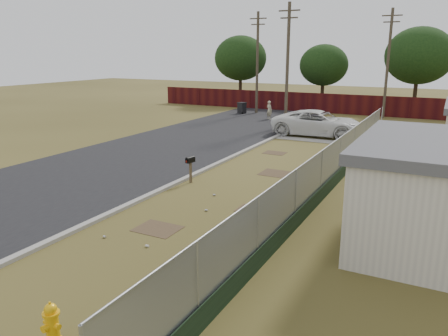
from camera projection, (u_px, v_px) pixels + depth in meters
The scene contains 12 objects.
ground at pixel (245, 190), 17.96m from camera, with size 120.00×120.00×0.00m, color brown.
street at pixel (202, 141), 27.87m from camera, with size 15.10×60.00×0.12m.
chainlink_fence at pixel (328, 175), 17.25m from camera, with size 0.10×27.06×2.02m.
privacy_fence at pixel (298, 102), 41.85m from camera, with size 30.00×0.12×1.80m, color #420F0E.
utility_poles at pixel (310, 62), 36.11m from camera, with size 12.60×8.24×9.00m.
horizon_trees at pixel (373, 63), 36.60m from camera, with size 33.32×31.94×7.78m.
fire_hydrant at pixel (52, 324), 8.40m from camera, with size 0.41×0.41×0.91m.
mailbox at pixel (190, 162), 18.77m from camera, with size 0.25×0.51×1.17m.
pickup_truck at pixel (319, 123), 29.47m from camera, with size 2.85×6.19×1.72m, color white.
pedestrian at pixel (269, 110), 36.76m from camera, with size 0.57×0.37×1.56m, color tan.
trash_bin at pixel (242, 108), 40.24m from camera, with size 0.82×0.89×1.03m.
scattered_litter at pixel (216, 205), 16.08m from camera, with size 3.10×11.09×0.07m.
Camera 1 is at (7.12, -15.60, 5.50)m, focal length 35.00 mm.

